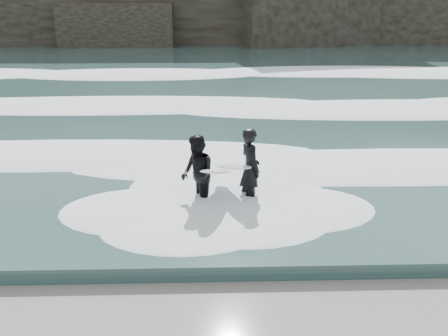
{
  "coord_description": "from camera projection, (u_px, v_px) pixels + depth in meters",
  "views": [
    {
      "loc": [
        0.04,
        -4.5,
        4.73
      ],
      "look_at": [
        0.38,
        6.16,
        1.0
      ],
      "focal_mm": 40.0,
      "sensor_mm": 36.0,
      "label": 1
    }
  ],
  "objects": [
    {
      "name": "foam_mid",
      "position": [
        208.0,
        103.0,
        20.76
      ],
      "size": [
        60.0,
        4.0,
        0.24
      ],
      "primitive_type": "ellipsoid",
      "color": "white",
      "rests_on": "sea"
    },
    {
      "name": "surfer_left",
      "position": [
        248.0,
        168.0,
        11.45
      ],
      "size": [
        1.28,
        1.88,
        1.89
      ],
      "color": "black",
      "rests_on": "ground"
    },
    {
      "name": "foam_far",
      "position": [
        208.0,
        71.0,
        29.25
      ],
      "size": [
        60.0,
        4.8,
        0.3
      ],
      "primitive_type": "ellipsoid",
      "color": "white",
      "rests_on": "sea"
    },
    {
      "name": "foam_near",
      "position": [
        208.0,
        155.0,
        14.17
      ],
      "size": [
        60.0,
        3.2,
        0.2
      ],
      "primitive_type": "ellipsoid",
      "color": "white",
      "rests_on": "sea"
    },
    {
      "name": "sea",
      "position": [
        208.0,
        67.0,
        33.12
      ],
      "size": [
        90.0,
        52.0,
        0.3
      ],
      "primitive_type": "cube",
      "color": "#2A4947",
      "rests_on": "ground"
    },
    {
      "name": "surfer_right",
      "position": [
        199.0,
        174.0,
        11.21
      ],
      "size": [
        1.39,
        2.04,
        1.79
      ],
      "color": "black",
      "rests_on": "ground"
    }
  ]
}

